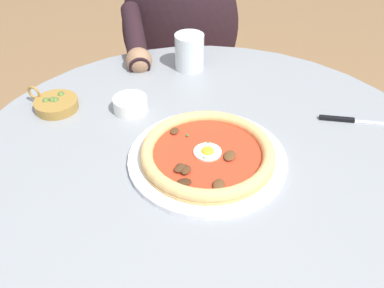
% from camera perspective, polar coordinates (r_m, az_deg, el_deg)
% --- Properties ---
extents(dining_table, '(1.01, 1.01, 0.73)m').
position_cam_1_polar(dining_table, '(0.95, 1.68, -8.54)').
color(dining_table, gray).
rests_on(dining_table, ground).
extents(pizza_on_plate, '(0.31, 0.31, 0.04)m').
position_cam_1_polar(pizza_on_plate, '(0.84, 2.15, -1.36)').
color(pizza_on_plate, white).
rests_on(pizza_on_plate, dining_table).
extents(water_glass, '(0.08, 0.08, 0.09)m').
position_cam_1_polar(water_glass, '(1.14, -0.49, 11.82)').
color(water_glass, silver).
rests_on(water_glass, dining_table).
extents(steak_knife, '(0.03, 0.19, 0.01)m').
position_cam_1_polar(steak_knife, '(1.02, 20.07, 2.97)').
color(steak_knife, silver).
rests_on(steak_knife, dining_table).
extents(ramekin_capers, '(0.08, 0.08, 0.03)m').
position_cam_1_polar(ramekin_capers, '(0.99, -8.32, 5.26)').
color(ramekin_capers, white).
rests_on(ramekin_capers, dining_table).
extents(olive_pan, '(0.10, 0.12, 0.05)m').
position_cam_1_polar(olive_pan, '(1.04, -17.74, 5.11)').
color(olive_pan, olive).
rests_on(olive_pan, dining_table).
extents(diner_person, '(0.53, 0.41, 1.12)m').
position_cam_1_polar(diner_person, '(1.55, -1.54, 8.45)').
color(diner_person, '#282833').
rests_on(diner_person, ground).
extents(cafe_chair_diner, '(0.44, 0.44, 0.89)m').
position_cam_1_polar(cafe_chair_diner, '(1.67, -1.88, 11.66)').
color(cafe_chair_diner, '#957050').
rests_on(cafe_chair_diner, ground).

